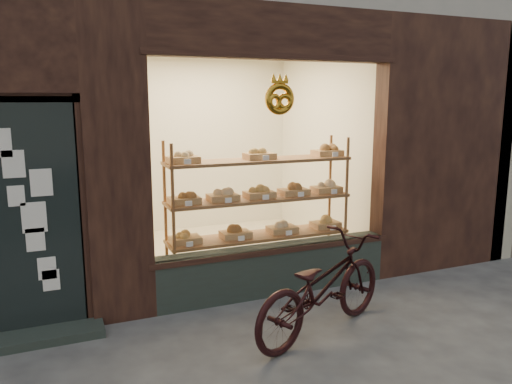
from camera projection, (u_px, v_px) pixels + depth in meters
name	position (u px, v px, depth m)	size (l,w,h in m)	color
display_shelf	(259.00, 212.00, 5.86)	(2.20, 0.45, 1.70)	brown
bicycle	(322.00, 287.00, 4.57)	(0.60, 1.73, 0.91)	black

